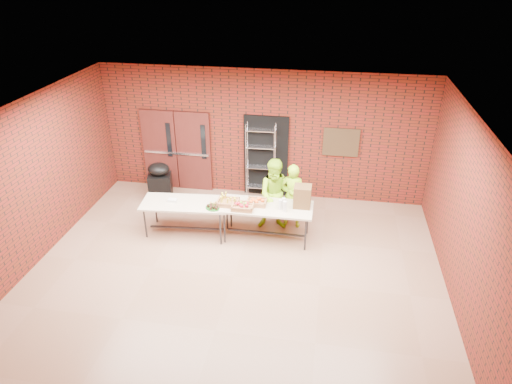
% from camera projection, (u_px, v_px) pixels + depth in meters
% --- Properties ---
extents(room, '(8.08, 7.08, 3.28)m').
position_uv_depth(room, '(232.00, 205.00, 8.07)').
color(room, '#8D664C').
rests_on(room, ground).
extents(double_doors, '(1.78, 0.12, 2.10)m').
position_uv_depth(double_doors, '(177.00, 151.00, 11.65)').
color(double_doors, '#471914').
rests_on(double_doors, room).
extents(dark_doorway, '(1.10, 0.06, 2.10)m').
position_uv_depth(dark_doorway, '(266.00, 156.00, 11.33)').
color(dark_doorway, black).
rests_on(dark_doorway, room).
extents(bronze_plaque, '(0.85, 0.04, 0.70)m').
position_uv_depth(bronze_plaque, '(341.00, 142.00, 10.82)').
color(bronze_plaque, '#3D2C18').
rests_on(bronze_plaque, room).
extents(wire_rack, '(0.72, 0.26, 1.95)m').
position_uv_depth(wire_rack, '(261.00, 161.00, 11.26)').
color(wire_rack, silver).
rests_on(wire_rack, room).
extents(table_left, '(1.95, 0.95, 0.78)m').
position_uv_depth(table_left, '(186.00, 205.00, 9.86)').
color(table_left, beige).
rests_on(table_left, room).
extents(table_right, '(1.94, 0.81, 0.80)m').
position_uv_depth(table_right, '(267.00, 209.00, 9.67)').
color(table_right, beige).
rests_on(table_right, room).
extents(basket_bananas, '(0.44, 0.35, 0.14)m').
position_uv_depth(basket_bananas, '(228.00, 202.00, 9.68)').
color(basket_bananas, '#A36B41').
rests_on(basket_bananas, table_right).
extents(basket_oranges, '(0.41, 0.32, 0.13)m').
position_uv_depth(basket_oranges, '(257.00, 202.00, 9.69)').
color(basket_oranges, '#A36B41').
rests_on(basket_oranges, table_right).
extents(basket_apples, '(0.45, 0.35, 0.14)m').
position_uv_depth(basket_apples, '(243.00, 206.00, 9.52)').
color(basket_apples, '#A36B41').
rests_on(basket_apples, table_right).
extents(muffin_tray, '(0.36, 0.36, 0.09)m').
position_uv_depth(muffin_tray, '(214.00, 206.00, 9.61)').
color(muffin_tray, '#164C14').
rests_on(muffin_tray, table_left).
extents(napkin_box, '(0.19, 0.13, 0.06)m').
position_uv_depth(napkin_box, '(172.00, 200.00, 9.84)').
color(napkin_box, silver).
rests_on(napkin_box, table_left).
extents(coffee_dispenser, '(0.36, 0.32, 0.47)m').
position_uv_depth(coffee_dispenser, '(302.00, 196.00, 9.53)').
color(coffee_dispenser, brown).
rests_on(coffee_dispenser, table_right).
extents(cup_stack_front, '(0.07, 0.07, 0.22)m').
position_uv_depth(cup_stack_front, '(280.00, 204.00, 9.48)').
color(cup_stack_front, silver).
rests_on(cup_stack_front, table_right).
extents(cup_stack_mid, '(0.08, 0.08, 0.24)m').
position_uv_depth(cup_stack_mid, '(285.00, 206.00, 9.39)').
color(cup_stack_mid, silver).
rests_on(cup_stack_mid, table_right).
extents(cup_stack_back, '(0.08, 0.08, 0.24)m').
position_uv_depth(cup_stack_back, '(283.00, 203.00, 9.50)').
color(cup_stack_back, silver).
rests_on(cup_stack_back, table_right).
extents(covered_grill, '(0.65, 0.58, 1.00)m').
position_uv_depth(covered_grill, '(160.00, 182.00, 11.30)').
color(covered_grill, black).
rests_on(covered_grill, room).
extents(volunteer_woman, '(0.59, 0.41, 1.53)m').
position_uv_depth(volunteer_woman, '(292.00, 196.00, 10.12)').
color(volunteer_woman, '#8FCB16').
rests_on(volunteer_woman, room).
extents(volunteer_man, '(0.87, 0.71, 1.66)m').
position_uv_depth(volunteer_man, '(276.00, 195.00, 10.01)').
color(volunteer_man, '#8FCB16').
rests_on(volunteer_man, room).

